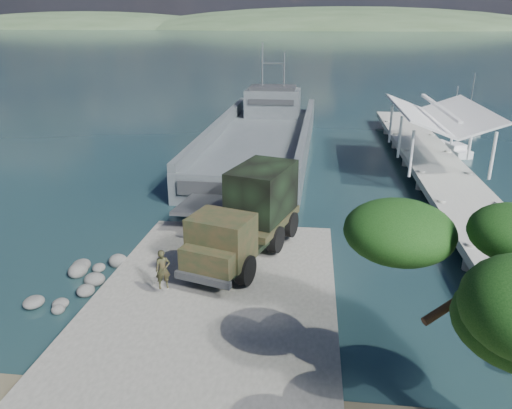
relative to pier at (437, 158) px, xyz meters
name	(u,v)px	position (x,y,z in m)	size (l,w,h in m)	color
ground	(217,299)	(-13.00, -18.77, -1.60)	(1400.00, 1400.00, 0.00)	#19323C
boat_ramp	(213,306)	(-13.00, -19.77, -1.35)	(10.00, 18.00, 0.50)	slate
shoreline_rocks	(84,285)	(-19.20, -18.27, -1.60)	(3.20, 5.60, 0.90)	#4E4E4C
distant_headlands	(360,29)	(37.00, 541.23, -1.60)	(1000.00, 240.00, 48.00)	#3A5132
pier	(437,158)	(0.00, 0.00, 0.00)	(6.40, 44.00, 6.10)	beige
landing_craft	(261,145)	(-13.69, 5.76, -0.80)	(9.04, 33.01, 9.74)	#495256
military_truck	(250,214)	(-12.07, -14.98, 0.86)	(4.96, 8.85, 3.94)	black
soldier	(163,278)	(-15.05, -19.59, -0.26)	(0.61, 0.40, 1.67)	#20311B
sailboat_near	(450,149)	(3.04, 7.90, -1.28)	(2.94, 5.15, 6.03)	white
sailboat_far	(468,125)	(7.71, 19.49, -1.28)	(1.49, 4.94, 6.00)	white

